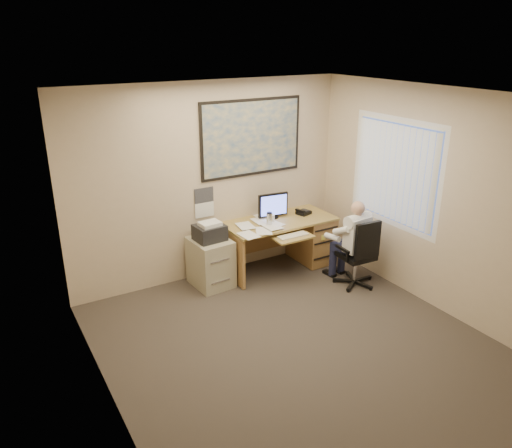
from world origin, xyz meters
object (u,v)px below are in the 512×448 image
desk (297,235)px  filing_cabinet (211,258)px  person (355,243)px  office_chair (358,266)px

desk → filing_cabinet: 1.42m
filing_cabinet → person: bearing=-33.2°
filing_cabinet → office_chair: office_chair is taller
office_chair → person: (-0.00, 0.08, 0.31)m
filing_cabinet → person: person is taller
person → desk: bearing=101.7°
filing_cabinet → office_chair: 2.01m
office_chair → desk: bearing=109.4°
office_chair → person: size_ratio=0.82×
filing_cabinet → person: 1.97m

